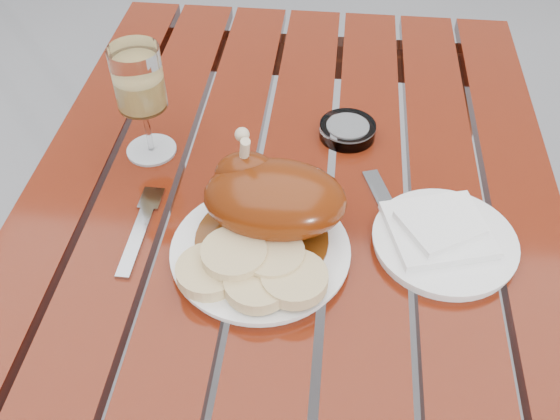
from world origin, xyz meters
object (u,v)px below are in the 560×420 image
Objects in this scene: dinner_plate at (260,252)px; side_plate at (444,242)px; table at (286,350)px; wine_glass at (143,103)px; ashtray at (347,130)px.

side_plate is (0.25, 0.04, 0.00)m from dinner_plate.
dinner_plate reaches higher than table.
ashtray is at bearing 13.16° from wine_glass.
ashtray is at bearing 68.39° from dinner_plate.
wine_glass is at bearing 135.20° from dinner_plate.
ashtray is at bearing 121.29° from side_plate.
table is at bearing 167.49° from side_plate.
dinner_plate is at bearing -44.80° from wine_glass.
ashtray is (-0.14, 0.23, 0.00)m from side_plate.
table is 0.53m from wine_glass.
dinner_plate is 0.30m from wine_glass.
ashtray reaches higher than table.
table is 13.05× the size of ashtray.
table is at bearing -25.08° from wine_glass.
side_plate is at bearing 10.11° from dinner_plate.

